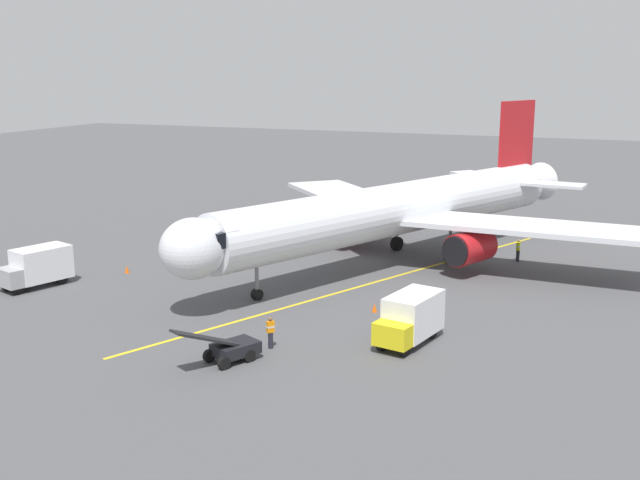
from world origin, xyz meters
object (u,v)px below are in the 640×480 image
at_px(ground_crew_wing_walker, 184,265).
at_px(box_truck_rear_apron, 36,267).
at_px(ground_crew_loader, 518,250).
at_px(safety_cone_nose_right, 374,308).
at_px(airplane, 401,210).
at_px(belt_loader_starboard_side, 231,348).
at_px(box_truck_near_nose, 387,204).
at_px(ground_crew_marshaller, 270,332).
at_px(safety_cone_nose_left, 127,269).
at_px(box_truck_portside, 410,318).

distance_m(ground_crew_wing_walker, box_truck_rear_apron, 9.68).
height_order(ground_crew_wing_walker, box_truck_rear_apron, box_truck_rear_apron).
distance_m(ground_crew_loader, safety_cone_nose_right, 16.86).
bearing_deg(airplane, belt_loader_starboard_side, 84.21).
bearing_deg(belt_loader_starboard_side, ground_crew_loader, -112.10).
bearing_deg(ground_crew_loader, box_truck_near_nose, -41.50).
relative_size(ground_crew_wing_walker, box_truck_rear_apron, 0.34).
bearing_deg(ground_crew_wing_walker, ground_crew_marshaller, 138.48).
relative_size(box_truck_rear_apron, safety_cone_nose_left, 9.05).
bearing_deg(safety_cone_nose_right, belt_loader_starboard_side, 67.41).
bearing_deg(box_truck_rear_apron, safety_cone_nose_left, -123.88).
xyz_separation_m(box_truck_portside, box_truck_rear_apron, (25.89, -1.12, 0.00)).
xyz_separation_m(box_truck_near_nose, box_truck_rear_apron, (14.69, 31.36, 0.00)).
distance_m(ground_crew_marshaller, ground_crew_wing_walker, 15.43).
relative_size(ground_crew_marshaller, ground_crew_loader, 1.00).
bearing_deg(box_truck_portside, box_truck_near_nose, -70.98).
bearing_deg(airplane, safety_cone_nose_right, 99.19).
bearing_deg(airplane, box_truck_rear_apron, 36.80).
bearing_deg(ground_crew_wing_walker, belt_loader_starboard_side, 129.72).
relative_size(box_truck_near_nose, safety_cone_nose_left, 8.65).
relative_size(airplane, safety_cone_nose_right, 69.26).
distance_m(ground_crew_marshaller, box_truck_portside, 7.38).
bearing_deg(box_truck_rear_apron, safety_cone_nose_right, -171.85).
height_order(ground_crew_marshaller, safety_cone_nose_left, ground_crew_marshaller).
bearing_deg(ground_crew_loader, safety_cone_nose_left, 28.47).
relative_size(box_truck_portside, safety_cone_nose_left, 8.93).
relative_size(airplane, ground_crew_marshaller, 22.28).
relative_size(ground_crew_wing_walker, safety_cone_nose_right, 3.11).
relative_size(safety_cone_nose_left, safety_cone_nose_right, 1.00).
bearing_deg(airplane, box_truck_near_nose, -69.76).
distance_m(ground_crew_wing_walker, safety_cone_nose_left, 4.45).
height_order(box_truck_portside, belt_loader_starboard_side, box_truck_portside).
distance_m(safety_cone_nose_left, safety_cone_nose_right, 19.20).
distance_m(airplane, safety_cone_nose_left, 20.32).
bearing_deg(belt_loader_starboard_side, airplane, -95.79).
bearing_deg(box_truck_portside, safety_cone_nose_right, -52.46).
distance_m(ground_crew_wing_walker, safety_cone_nose_right, 14.95).
relative_size(ground_crew_marshaller, box_truck_portside, 0.35).
distance_m(airplane, safety_cone_nose_right, 12.87).
distance_m(box_truck_near_nose, safety_cone_nose_right, 29.23).
relative_size(ground_crew_loader, box_truck_near_nose, 0.36).
distance_m(airplane, ground_crew_loader, 9.46).
xyz_separation_m(ground_crew_loader, safety_cone_nose_left, (25.35, 13.75, -0.61)).
bearing_deg(ground_crew_loader, ground_crew_marshaller, 68.06).
xyz_separation_m(ground_crew_loader, belt_loader_starboard_side, (10.48, 25.82, -0.17)).
bearing_deg(ground_crew_wing_walker, box_truck_portside, 159.36).
height_order(ground_crew_loader, box_truck_portside, box_truck_portside).
bearing_deg(ground_crew_loader, box_truck_portside, 81.71).
relative_size(ground_crew_marshaller, safety_cone_nose_left, 3.11).
bearing_deg(safety_cone_nose_right, airplane, -80.81).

